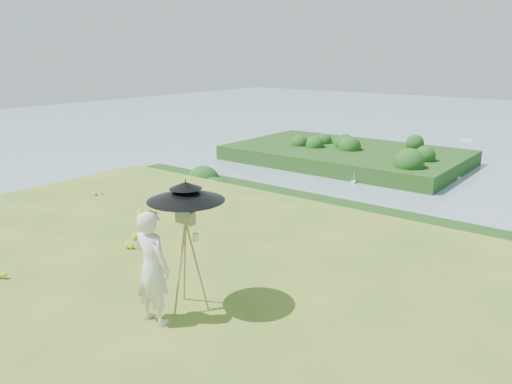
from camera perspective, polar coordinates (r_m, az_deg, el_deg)
The scene contains 8 objects.
ground at distance 9.26m, azimuth -19.59°, elevation -10.29°, with size 14.00×14.00×0.00m, color #417722.
peninsula at distance 182.27m, azimuth 10.26°, elevation 4.94°, with size 90.00×60.00×12.00m, color #143B10, non-canonical shape.
slope_trees at distance 44.22m, azimuth 25.02°, elevation -11.29°, with size 110.00×50.00×6.00m, color #1F4B16, non-canonical shape.
wildflowers at distance 9.35m, azimuth -18.33°, elevation -9.50°, with size 10.00×10.50×0.12m, color yellow, non-canonical shape.
painter at distance 7.52m, azimuth -11.81°, elevation -8.43°, with size 0.64×0.42×1.76m, color white.
field_easel at distance 7.81m, azimuth -7.90°, elevation -7.28°, with size 0.67×0.67×1.77m, color olive, non-canonical shape.
sun_umbrella at distance 7.53m, azimuth -8.00°, elevation -0.92°, with size 1.18×1.18×0.65m, color black, non-canonical shape.
painter_cap at distance 7.23m, azimuth -12.18°, elevation -2.42°, with size 0.19×0.23×0.10m, color #CF7274, non-canonical shape.
Camera 1 is at (7.20, -4.32, 3.90)m, focal length 35.00 mm.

